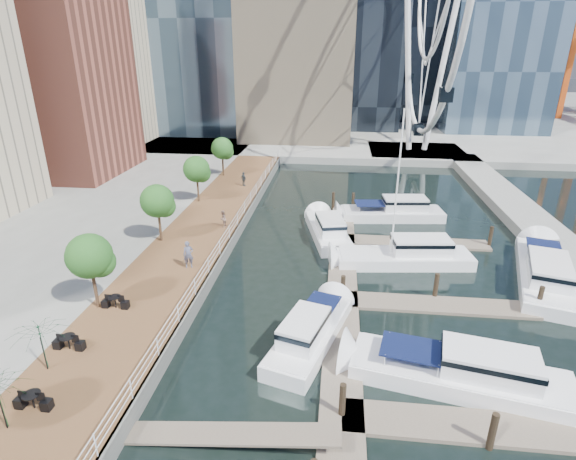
# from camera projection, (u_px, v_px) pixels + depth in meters

# --- Properties ---
(ground) EXTENTS (520.00, 520.00, 0.00)m
(ground) POSITION_uv_depth(u_px,v_px,m) (280.00, 381.00, 22.05)
(ground) COLOR black
(ground) RESTS_ON ground
(boardwalk) EXTENTS (6.00, 60.00, 1.00)m
(boardwalk) POSITION_uv_depth(u_px,v_px,m) (195.00, 242.00, 36.64)
(boardwalk) COLOR brown
(boardwalk) RESTS_ON ground
(seawall) EXTENTS (0.25, 60.00, 1.00)m
(seawall) POSITION_uv_depth(u_px,v_px,m) (231.00, 244.00, 36.33)
(seawall) COLOR #595954
(seawall) RESTS_ON ground
(land_far) EXTENTS (200.00, 114.00, 1.00)m
(land_far) POSITION_uv_depth(u_px,v_px,m) (332.00, 110.00, 115.85)
(land_far) COLOR gray
(land_far) RESTS_ON ground
(breakwater) EXTENTS (4.00, 60.00, 1.00)m
(breakwater) POSITION_uv_depth(u_px,v_px,m) (544.00, 235.00, 38.16)
(breakwater) COLOR gray
(breakwater) RESTS_ON ground
(pier) EXTENTS (14.00, 12.00, 1.00)m
(pier) POSITION_uv_depth(u_px,v_px,m) (416.00, 153.00, 68.29)
(pier) COLOR gray
(pier) RESTS_ON ground
(railing) EXTENTS (0.10, 60.00, 1.05)m
(railing) POSITION_uv_depth(u_px,v_px,m) (229.00, 232.00, 35.95)
(railing) COLOR white
(railing) RESTS_ON boardwalk
(floating_docks) EXTENTS (16.00, 34.00, 2.60)m
(floating_docks) POSITION_uv_depth(u_px,v_px,m) (417.00, 284.00, 30.22)
(floating_docks) COLOR #6D6051
(floating_docks) RESTS_ON ground
(street_trees) EXTENTS (2.60, 42.60, 4.60)m
(street_trees) POSITION_uv_depth(u_px,v_px,m) (157.00, 201.00, 34.56)
(street_trees) COLOR #3F2B1C
(street_trees) RESTS_ON ground
(cafe_tables) EXTENTS (2.50, 13.70, 0.74)m
(cafe_tables) POSITION_uv_depth(u_px,v_px,m) (52.00, 369.00, 20.80)
(cafe_tables) COLOR black
(cafe_tables) RESTS_ON ground
(yacht_foreground) EXTENTS (11.63, 5.25, 2.15)m
(yacht_foreground) POSITION_uv_depth(u_px,v_px,m) (457.00, 384.00, 21.86)
(yacht_foreground) COLOR white
(yacht_foreground) RESTS_ON ground
(pedestrian_near) EXTENTS (0.82, 0.68, 1.94)m
(pedestrian_near) POSITION_uv_depth(u_px,v_px,m) (188.00, 255.00, 31.01)
(pedestrian_near) COLOR #4D5067
(pedestrian_near) RESTS_ON boardwalk
(pedestrian_mid) EXTENTS (0.67, 0.81, 1.49)m
(pedestrian_mid) POSITION_uv_depth(u_px,v_px,m) (223.00, 219.00, 38.20)
(pedestrian_mid) COLOR #7D6156
(pedestrian_mid) RESTS_ON boardwalk
(pedestrian_far) EXTENTS (0.93, 0.89, 1.56)m
(pedestrian_far) POSITION_uv_depth(u_px,v_px,m) (244.00, 179.00, 49.79)
(pedestrian_far) COLOR #373F45
(pedestrian_far) RESTS_ON boardwalk
(moored_yachts) EXTENTS (21.65, 38.50, 11.50)m
(moored_yachts) POSITION_uv_depth(u_px,v_px,m) (413.00, 272.00, 32.92)
(moored_yachts) COLOR white
(moored_yachts) RESTS_ON ground
(cafe_seating) EXTENTS (3.98, 6.98, 2.49)m
(cafe_seating) POSITION_uv_depth(u_px,v_px,m) (17.00, 379.00, 19.01)
(cafe_seating) COLOR #0F3914
(cafe_seating) RESTS_ON ground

